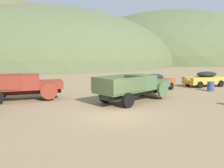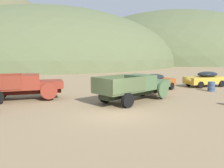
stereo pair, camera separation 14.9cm
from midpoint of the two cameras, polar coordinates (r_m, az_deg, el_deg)
ground_plane at (r=13.78m, az=0.87°, el=-7.21°), size 300.00×300.00×0.00m
hill_center at (r=72.31m, az=-13.71°, el=4.42°), size 74.06×64.64×32.17m
hill_far_left at (r=105.24m, az=13.77°, el=5.27°), size 83.71×85.15×40.53m
truck_rust_red at (r=18.90m, az=-19.06°, el=-0.45°), size 5.97×3.38×1.91m
truck_weathered_green at (r=17.63m, az=6.50°, el=-0.62°), size 6.69×3.53×1.91m
car_oxide_orange at (r=22.79m, az=10.70°, el=0.56°), size 5.11×3.10×1.57m
car_faded_yellow at (r=26.69m, az=21.23°, el=1.17°), size 4.81×2.50×1.57m
oil_drum_spare at (r=23.64m, az=22.72°, el=-0.57°), size 0.68×0.68×0.88m
bush_front_right at (r=27.92m, az=9.40°, el=0.56°), size 0.94×0.77×0.89m
bush_front_left at (r=22.32m, az=-14.42°, el=-1.04°), size 1.15×1.23×1.14m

